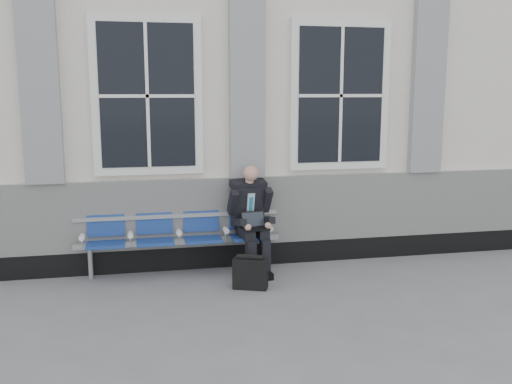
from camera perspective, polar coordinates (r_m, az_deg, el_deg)
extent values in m
plane|color=slate|center=(6.64, 9.31, -10.44)|extent=(70.00, 70.00, 0.00)
cube|color=silver|center=(9.57, 2.12, 8.82)|extent=(14.00, 4.00, 4.20)
cube|color=black|center=(7.91, 5.54, -5.82)|extent=(14.00, 0.10, 0.30)
cube|color=silver|center=(7.76, 5.64, -1.58)|extent=(14.00, 0.08, 0.90)
cube|color=gray|center=(7.32, -20.84, 10.12)|extent=(0.45, 0.14, 2.40)
cube|color=gray|center=(7.36, -0.91, 10.77)|extent=(0.45, 0.14, 2.40)
cube|color=gray|center=(8.20, 16.80, 10.28)|extent=(0.45, 0.14, 2.40)
cube|color=white|center=(7.25, -10.82, 9.41)|extent=(1.35, 0.10, 1.95)
cube|color=black|center=(7.20, -10.82, 9.41)|extent=(1.15, 0.02, 1.75)
cube|color=white|center=(7.71, 8.35, 9.52)|extent=(1.35, 0.10, 1.95)
cube|color=black|center=(7.66, 8.48, 9.51)|extent=(1.15, 0.02, 1.75)
cube|color=#9EA0A3|center=(7.36, -7.71, -4.92)|extent=(2.60, 0.07, 0.07)
cube|color=#9EA0A3|center=(7.40, -7.83, -2.36)|extent=(2.60, 0.05, 0.05)
cylinder|color=#9EA0A3|center=(7.43, -16.22, -6.89)|extent=(0.06, 0.06, 0.39)
cylinder|color=#9EA0A3|center=(7.57, 0.72, -6.17)|extent=(0.06, 0.06, 0.39)
cube|color=navy|center=(7.27, -14.79, -5.10)|extent=(0.46, 0.42, 0.07)
cube|color=navy|center=(7.41, -14.80, -2.74)|extent=(0.46, 0.10, 0.40)
cube|color=navy|center=(7.26, -10.04, -4.94)|extent=(0.46, 0.42, 0.07)
cube|color=navy|center=(7.40, -10.15, -2.58)|extent=(0.46, 0.10, 0.40)
cube|color=navy|center=(7.30, -5.31, -4.75)|extent=(0.46, 0.42, 0.07)
cube|color=navy|center=(7.44, -5.53, -2.40)|extent=(0.46, 0.10, 0.40)
cube|color=navy|center=(7.38, -0.67, -4.53)|extent=(0.46, 0.42, 0.07)
cube|color=navy|center=(7.52, -0.98, -2.21)|extent=(0.46, 0.10, 0.40)
cylinder|color=white|center=(7.30, -17.01, -4.35)|extent=(0.07, 0.12, 0.07)
cylinder|color=white|center=(7.26, -12.45, -4.21)|extent=(0.07, 0.12, 0.07)
cylinder|color=white|center=(7.28, -7.71, -4.03)|extent=(0.07, 0.12, 0.07)
cylinder|color=white|center=(7.34, -3.02, -3.83)|extent=(0.07, 0.12, 0.07)
cylinder|color=white|center=(7.44, 1.41, -3.61)|extent=(0.07, 0.12, 0.07)
cube|color=black|center=(7.15, -0.36, -8.42)|extent=(0.14, 0.26, 0.08)
cube|color=black|center=(7.21, 1.06, -8.26)|extent=(0.14, 0.26, 0.08)
cube|color=black|center=(7.14, -0.51, -6.74)|extent=(0.13, 0.14, 0.47)
cube|color=black|center=(7.20, 0.91, -6.60)|extent=(0.13, 0.14, 0.47)
cube|color=black|center=(7.25, -1.06, -4.10)|extent=(0.19, 0.44, 0.13)
cube|color=black|center=(7.31, 0.34, -3.98)|extent=(0.19, 0.44, 0.13)
cube|color=black|center=(7.39, -0.84, -1.36)|extent=(0.44, 0.37, 0.60)
cube|color=#AED3E5|center=(7.28, -0.55, -1.39)|extent=(0.11, 0.10, 0.34)
cube|color=teal|center=(7.27, -0.53, -1.55)|extent=(0.05, 0.08, 0.28)
cube|color=black|center=(7.31, -0.77, 0.76)|extent=(0.48, 0.28, 0.14)
cylinder|color=tan|center=(7.26, -0.65, 1.22)|extent=(0.10, 0.10, 0.09)
sphere|color=tan|center=(7.19, -0.51, 1.89)|extent=(0.20, 0.20, 0.20)
cube|color=black|center=(7.22, -2.30, -1.04)|extent=(0.13, 0.28, 0.35)
cube|color=black|center=(7.36, 1.06, -0.81)|extent=(0.13, 0.28, 0.35)
cube|color=black|center=(7.12, -1.58, -3.05)|extent=(0.12, 0.30, 0.13)
cube|color=black|center=(7.24, 1.25, -2.82)|extent=(0.12, 0.30, 0.13)
sphere|color=tan|center=(7.02, -0.81, -3.55)|extent=(0.08, 0.08, 0.08)
sphere|color=tan|center=(7.11, 1.20, -3.38)|extent=(0.08, 0.08, 0.08)
cube|color=black|center=(7.14, 0.00, -3.70)|extent=(0.34, 0.26, 0.02)
cube|color=black|center=(7.22, -0.29, -2.74)|extent=(0.32, 0.13, 0.20)
cube|color=black|center=(7.21, -0.28, -2.75)|extent=(0.29, 0.10, 0.17)
cube|color=black|center=(6.81, -0.57, -8.17)|extent=(0.44, 0.30, 0.36)
cylinder|color=black|center=(6.75, -0.57, -6.54)|extent=(0.32, 0.17, 0.06)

